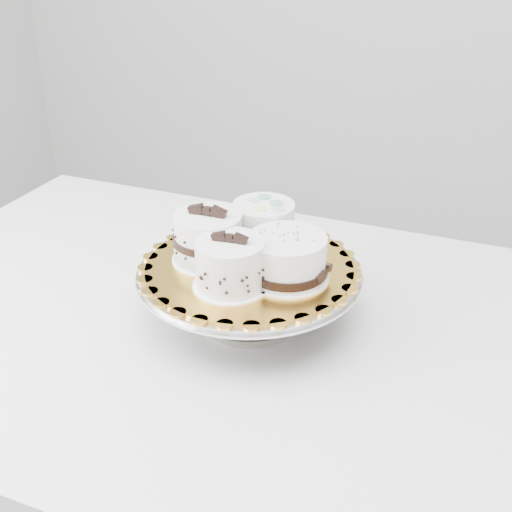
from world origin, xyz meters
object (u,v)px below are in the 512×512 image
at_px(cake_stand, 249,285).
at_px(cake_board, 249,267).
at_px(table, 225,349).
at_px(cake_swirl, 230,265).
at_px(cake_ribbon, 288,259).
at_px(cake_banded, 209,239).
at_px(cake_dots, 264,224).

xyz_separation_m(cake_stand, cake_board, (-0.00, -0.00, 0.03)).
relative_size(table, cake_swirl, 11.56).
distance_m(cake_board, cake_ribbon, 0.08).
xyz_separation_m(cake_stand, cake_banded, (-0.07, -0.01, 0.07)).
relative_size(cake_board, cake_dots, 2.65).
height_order(table, cake_board, cake_board).
bearing_deg(cake_dots, cake_board, -77.81).
distance_m(cake_stand, cake_swirl, 0.10).
xyz_separation_m(table, cake_ribbon, (0.11, 0.00, 0.20)).
bearing_deg(cake_banded, cake_stand, 1.62).
bearing_deg(cake_banded, cake_ribbon, -5.49).
xyz_separation_m(cake_stand, cake_swirl, (0.00, -0.07, 0.07)).
height_order(cake_banded, cake_dots, cake_banded).
bearing_deg(cake_stand, cake_board, -97.13).
distance_m(cake_dots, cake_ribbon, 0.11).
bearing_deg(cake_stand, table, -165.61).
bearing_deg(cake_stand, cake_swirl, -89.37).
relative_size(cake_stand, cake_swirl, 3.10).
bearing_deg(cake_swirl, table, 118.95).
bearing_deg(cake_stand, cake_banded, -173.54).
height_order(table, cake_stand, cake_stand).
bearing_deg(table, cake_stand, 12.00).
bearing_deg(table, cake_board, 12.00).
bearing_deg(cake_ribbon, cake_board, 173.99).
bearing_deg(cake_board, cake_banded, -173.54).
bearing_deg(cake_swirl, cake_board, 82.47).
bearing_deg(cake_banded, cake_board, 1.62).
relative_size(table, cake_dots, 10.77).
distance_m(cake_stand, cake_ribbon, 0.10).
relative_size(cake_banded, cake_dots, 0.96).
distance_m(cake_banded, cake_ribbon, 0.14).
bearing_deg(table, cake_ribbon, -1.48).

